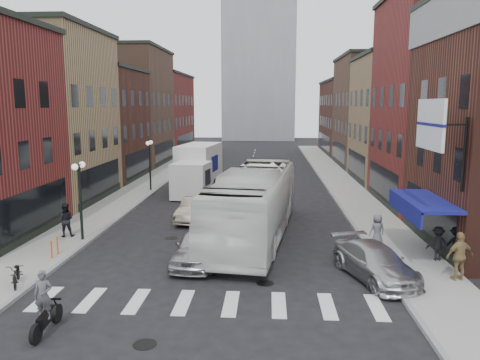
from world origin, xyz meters
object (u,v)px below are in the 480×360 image
billboard_sign (433,126)px  ped_right_c (377,230)px  box_truck (197,169)px  curb_car (375,262)px  ped_left_solo (65,220)px  ped_right_b (460,256)px  ped_right_a (438,243)px  motorcycle_rider (45,304)px  sedan_left_near (200,246)px  bike_rack (54,248)px  streetlamp_far (150,156)px  transit_bus (254,203)px  parked_bicycle (17,273)px  sedan_left_far (196,209)px  streetlamp_near (80,186)px

billboard_sign → ped_right_c: 6.25m
box_truck → curb_car: bearing=-53.9°
billboard_sign → ped_left_solo: 18.23m
ped_right_b → ped_right_a: bearing=-104.0°
motorcycle_rider → sedan_left_near: bearing=54.8°
ped_left_solo → bike_rack: bearing=90.5°
billboard_sign → streetlamp_far: billboard_sign is taller
transit_bus → ped_left_solo: transit_bus is taller
streetlamp_far → parked_bicycle: 20.23m
bike_rack → sedan_left_far: 9.22m
bike_rack → transit_bus: 9.93m
parked_bicycle → streetlamp_far: bearing=66.3°
sedan_left_far → ped_right_a: (11.90, -7.02, 0.20)m
sedan_left_far → ped_right_a: bearing=-23.3°
sedan_left_near → ped_right_b: size_ratio=2.39×
motorcycle_rider → streetlamp_far: bearing=90.6°
streetlamp_near → streetlamp_far: (0.00, 14.00, 0.00)m
billboard_sign → sedan_left_near: (-9.52, 0.72, -5.34)m
sedan_left_near → ped_right_c: (8.33, 2.56, 0.16)m
billboard_sign → sedan_left_far: size_ratio=0.86×
billboard_sign → ped_right_b: billboard_sign is taller
billboard_sign → bike_rack: size_ratio=4.62×
billboard_sign → motorcycle_rider: bearing=-155.7°
parked_bicycle → ped_right_a: (17.10, 3.92, 0.32)m
box_truck → ped_left_solo: bearing=-102.1°
box_truck → ped_left_solo: size_ratio=4.98×
curb_car → billboard_sign: bearing=0.5°
transit_bus → sedan_left_near: bearing=-111.1°
ped_right_c → box_truck: bearing=-70.8°
ped_right_b → ped_right_c: size_ratio=1.21×
parked_bicycle → ped_right_c: bearing=-1.9°
streetlamp_far → streetlamp_near: bearing=-90.0°
streetlamp_far → transit_bus: (8.75, -12.59, -1.07)m
ped_left_solo → ped_right_a: 18.25m
ped_left_solo → transit_bus: bearing=170.7°
bike_rack → ped_left_solo: 3.31m
box_truck → ped_right_b: bearing=-47.3°
bike_rack → ped_right_c: (15.00, 2.48, 0.40)m
streetlamp_far → ped_right_c: streetlamp_far is taller
billboard_sign → ped_right_a: billboard_sign is taller
streetlamp_far → transit_bus: bearing=-55.2°
bike_rack → transit_bus: transit_bus is taller
ped_right_b → sedan_left_far: bearing=-52.3°
ped_right_c → curb_car: bearing=58.0°
streetlamp_far → sedan_left_far: (5.10, -9.16, -2.20)m
sedan_left_far → ped_right_b: ped_right_b is taller
billboard_sign → bike_rack: 17.14m
billboard_sign → curb_car: 5.90m
billboard_sign → sedan_left_near: 10.94m
streetlamp_far → ped_left_solo: 13.71m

